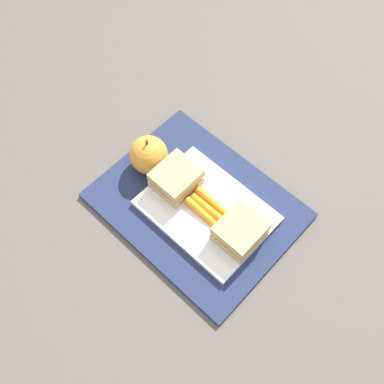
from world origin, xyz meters
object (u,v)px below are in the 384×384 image
at_px(food_tray, 207,211).
at_px(apple, 148,156).
at_px(carrot_sticks_bundle, 207,207).
at_px(sandwich_half_left, 240,231).
at_px(sandwich_half_right, 176,178).

distance_m(food_tray, apple, 0.15).
xyz_separation_m(food_tray, carrot_sticks_bundle, (0.00, -0.00, 0.01)).
xyz_separation_m(sandwich_half_left, sandwich_half_right, (0.16, 0.00, 0.00)).
bearing_deg(sandwich_half_right, sandwich_half_left, 180.00).
bearing_deg(food_tray, sandwich_half_right, 0.00).
bearing_deg(sandwich_half_left, carrot_sticks_bundle, -0.33).
distance_m(sandwich_half_right, apple, 0.07).
bearing_deg(apple, sandwich_half_left, -179.19).
distance_m(sandwich_half_left, sandwich_half_right, 0.16).
xyz_separation_m(food_tray, sandwich_half_right, (0.08, 0.00, 0.03)).
relative_size(sandwich_half_left, sandwich_half_right, 1.00).
relative_size(sandwich_half_left, carrot_sticks_bundle, 1.01).
relative_size(food_tray, sandwich_half_right, 2.88).
relative_size(sandwich_half_right, carrot_sticks_bundle, 1.01).
bearing_deg(food_tray, apple, 1.24).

